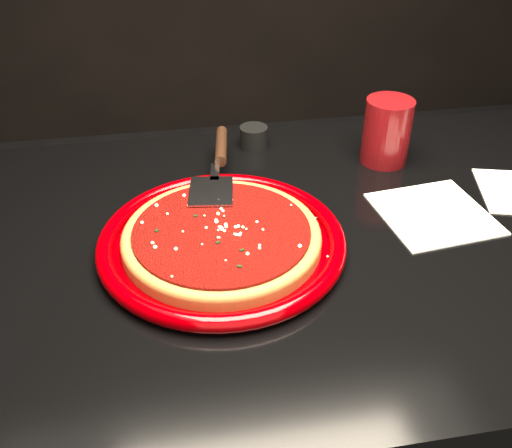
% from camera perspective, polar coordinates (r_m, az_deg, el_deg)
% --- Properties ---
extents(table, '(1.20, 0.80, 0.75)m').
position_cam_1_polar(table, '(1.21, 4.16, -15.49)').
color(table, black).
rests_on(table, floor).
extents(plate, '(0.47, 0.47, 0.03)m').
position_cam_1_polar(plate, '(0.90, -3.43, -1.74)').
color(plate, '#6C0002').
rests_on(plate, table).
extents(pizza_crust, '(0.38, 0.38, 0.02)m').
position_cam_1_polar(pizza_crust, '(0.90, -3.44, -1.51)').
color(pizza_crust, brown).
rests_on(pizza_crust, plate).
extents(pizza_crust_rim, '(0.38, 0.38, 0.02)m').
position_cam_1_polar(pizza_crust_rim, '(0.90, -3.45, -1.11)').
color(pizza_crust_rim, brown).
rests_on(pizza_crust_rim, plate).
extents(pizza_sauce, '(0.33, 0.33, 0.01)m').
position_cam_1_polar(pizza_sauce, '(0.89, -3.47, -0.82)').
color(pizza_sauce, maroon).
rests_on(pizza_sauce, plate).
extents(parmesan_dusting, '(0.27, 0.27, 0.01)m').
position_cam_1_polar(parmesan_dusting, '(0.89, -3.48, -0.41)').
color(parmesan_dusting, '#FFF6C7').
rests_on(parmesan_dusting, plate).
extents(basil_flecks, '(0.25, 0.25, 0.00)m').
position_cam_1_polar(basil_flecks, '(0.89, -3.48, -0.46)').
color(basil_flecks, black).
rests_on(basil_flecks, plate).
extents(pizza_server, '(0.13, 0.32, 0.02)m').
position_cam_1_polar(pizza_server, '(1.04, -3.85, 5.94)').
color(pizza_server, silver).
rests_on(pizza_server, plate).
extents(cup, '(0.10, 0.10, 0.13)m').
position_cam_1_polar(cup, '(1.15, 12.94, 9.01)').
color(cup, maroon).
rests_on(cup, table).
extents(napkin_a, '(0.20, 0.20, 0.00)m').
position_cam_1_polar(napkin_a, '(1.04, 17.34, 0.99)').
color(napkin_a, white).
rests_on(napkin_a, table).
extents(ramekin, '(0.07, 0.07, 0.04)m').
position_cam_1_polar(ramekin, '(1.20, -0.23, 8.70)').
color(ramekin, black).
rests_on(ramekin, table).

